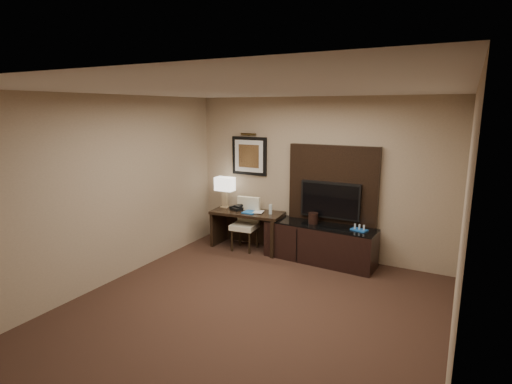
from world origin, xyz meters
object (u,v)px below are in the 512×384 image
Objects in this scene: desk at (247,230)px; desk_chair at (244,226)px; water_bottle at (270,209)px; table_lamp at (225,192)px; desk_phone at (237,208)px; ice_bucket at (313,218)px; credenza at (319,243)px; tv at (330,200)px; minibar_tray at (359,228)px.

desk_chair reaches higher than desk.
desk is 0.62m from water_bottle.
table_lamp is 3.36× the size of water_bottle.
ice_bucket reaches higher than desk_phone.
credenza is 1.03m from water_bottle.
table_lamp is at bearing -177.07° from tv.
table_lamp reaches higher than desk_phone.
water_bottle is (0.44, 0.04, 0.43)m from desk.
ice_bucket is (1.76, -0.06, -0.26)m from table_lamp.
desk_phone is (-1.59, -0.00, 0.42)m from credenza.
minibar_tray is at bearing -5.16° from desk.
desk_chair is at bearing -173.41° from credenza.
desk is at bearing -174.66° from water_bottle.
tv is at bearing 160.10° from minibar_tray.
ice_bucket reaches higher than minibar_tray.
minibar_tray is at bearing -2.16° from table_lamp.
minibar_tray is at bearing -2.51° from ice_bucket.
table_lamp is 1.78m from ice_bucket.
tv is 0.41m from ice_bucket.
minibar_tray is (2.54, -0.10, -0.30)m from table_lamp.
desk_chair is 2.04m from minibar_tray.
credenza is 1.84× the size of tv.
desk is 7.09× the size of ice_bucket.
water_bottle reaches higher than ice_bucket.
desk is at bearing -178.77° from ice_bucket.
desk is 1.63m from tv.
desk_chair is at bearing -3.58° from desk_phone.
tv is at bearing 2.44° from desk.
desk is at bearing 76.30° from desk_chair.
minibar_tray is (1.57, -0.05, -0.10)m from water_bottle.
tv is 0.67m from minibar_tray.
tv is 1.99m from table_lamp.
minibar_tray is (0.64, -0.01, 0.36)m from credenza.
table_lamp is (-0.51, 0.17, 0.53)m from desk_chair.
desk is 2.04m from minibar_tray.
table_lamp is 2.56m from minibar_tray.
tv reaches higher than water_bottle.
desk_chair is at bearing -164.83° from water_bottle.
desk_phone is at bearing -178.95° from ice_bucket.
ice_bucket is at bearing -3.71° from desk.
table_lamp is 0.99m from water_bottle.
tv is (0.10, 0.19, 0.70)m from credenza.
ice_bucket is at bearing 18.64° from desk_phone.
credenza is at bearing -117.55° from tv.
water_bottle reaches higher than minibar_tray.
desk_chair is at bearing -177.89° from minibar_tray.
ice_bucket is at bearing -2.01° from table_lamp.
water_bottle is at bearing -2.77° from table_lamp.
desk_chair is at bearing -169.58° from tv.
water_bottle is 0.69× the size of minibar_tray.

